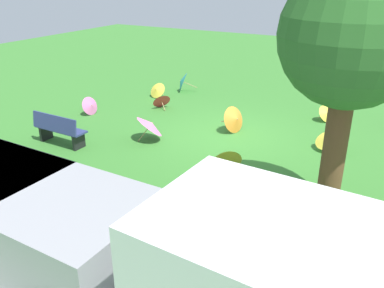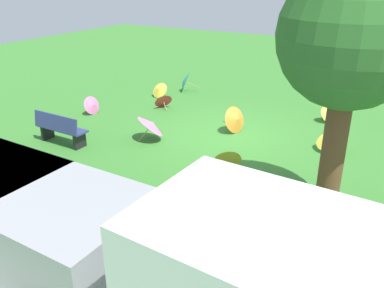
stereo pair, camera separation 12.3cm
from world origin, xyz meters
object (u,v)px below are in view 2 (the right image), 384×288
Objects in this scene: van_dark at (11,210)px; parasol_yellow_6 at (159,90)px; park_bench at (60,128)px; shade_tree at (350,41)px; parasol_pink_0 at (152,125)px; parasol_red_4 at (163,100)px; parasol_yellow_5 at (226,160)px; parasol_teal_0 at (184,81)px; parasol_pink_1 at (93,105)px; parasol_orange_0 at (236,120)px; parasol_yellow_4 at (329,114)px; parasol_yellow_0 at (328,140)px.

van_dark is 9.49m from parasol_yellow_6.
shade_tree is (-7.23, 0.10, 2.95)m from park_bench.
parasol_yellow_6 is at bearing -35.20° from shade_tree.
shade_tree is 4.06× the size of parasol_pink_0.
van_dark is 4.01× the size of parasol_pink_0.
shade_tree reaches higher than parasol_red_4.
park_bench reaches higher than parasol_yellow_5.
parasol_teal_0 is 4.12m from parasol_pink_1.
parasol_orange_0 is at bearing 155.13° from parasol_yellow_6.
parasol_red_4 is 1.14× the size of parasol_yellow_6.
parasol_yellow_4 is at bearing -78.59° from shade_tree.
parasol_orange_0 is (-3.63, 3.08, -0.01)m from parasol_teal_0.
parasol_yellow_6 is 1.06× the size of parasol_pink_1.
park_bench is 2.52m from parasol_pink_0.
parasol_yellow_0 is (-6.57, -3.14, -0.13)m from park_bench.
parasol_yellow_5 reaches higher than parasol_yellow_0.
park_bench is 1.80× the size of parasol_orange_0.
parasol_yellow_6 is (6.71, -1.96, -0.04)m from parasol_yellow_0.
parasol_yellow_5 is at bearing 137.78° from parasol_yellow_6.
parasol_yellow_5 is at bearing 108.71° from parasol_orange_0.
parasol_yellow_5 is (-1.74, -4.49, -0.55)m from van_dark.
parasol_pink_1 is (1.26, 3.93, -0.10)m from parasol_teal_0.
parasol_yellow_6 is (6.24, 0.42, 0.03)m from parasol_yellow_4.
van_dark is 7.44m from parasol_pink_1.
shade_tree is 5.60m from parasol_orange_0.
parasol_teal_0 is at bearing -7.75° from parasol_yellow_4.
parasol_orange_0 is (-4.89, -0.84, 0.09)m from parasol_pink_1.
parasol_orange_0 is at bearing -140.19° from park_bench.
parasol_yellow_0 is 1.21× the size of parasol_yellow_4.
park_bench is at bearing -51.87° from van_dark.
parasol_yellow_6 is at bearing -70.55° from van_dark.
parasol_orange_0 is (2.69, -0.09, 0.06)m from parasol_yellow_0.
parasol_pink_0 is at bearing 44.75° from parasol_yellow_4.
parasol_yellow_0 is 7.07m from parasol_teal_0.
parasol_orange_0 is at bearing 45.92° from parasol_yellow_4.
van_dark is 5.68× the size of parasol_yellow_5.
van_dark reaches higher than park_bench.
van_dark is at bearing 105.22° from parasol_teal_0.
van_dark is 2.88× the size of park_bench.
parasol_teal_0 is at bearing -51.49° from parasol_yellow_5.
parasol_pink_0 is 4.21m from parasol_yellow_6.
parasol_yellow_4 is (1.13, -5.62, -3.14)m from shade_tree.
parasol_pink_1 reaches higher than parasol_red_4.
shade_tree is at bearing 101.41° from parasol_yellow_4.
van_dark is at bearing 128.13° from park_bench.
parasol_pink_0 is 2.85m from parasol_yellow_5.
parasol_pink_1 is 4.96m from parasol_orange_0.
parasol_yellow_4 is at bearing -135.25° from parasol_pink_0.
parasol_red_4 is at bearing 14.54° from parasol_yellow_4.
shade_tree is 4.00m from parasol_yellow_5.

